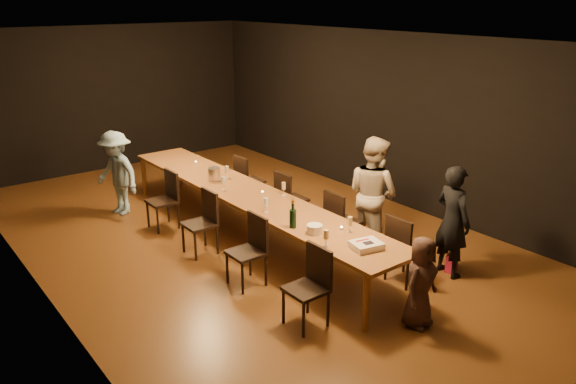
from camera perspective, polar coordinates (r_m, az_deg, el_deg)
ground at (r=8.75m, az=-3.98°, el=-4.70°), size 10.00×10.00×0.00m
room_shell at (r=8.13m, az=-4.32°, el=8.78°), size 6.04×10.04×3.02m
table at (r=8.49m, az=-4.09°, el=-0.38°), size 0.90×6.00×0.75m
chair_right_0 at (r=7.46m, az=11.99°, el=-5.64°), size 0.42×0.42×0.93m
chair_right_1 at (r=8.20m, az=5.63°, el=-2.93°), size 0.42×0.42×0.93m
chair_right_2 at (r=9.04m, az=0.41°, el=-0.67°), size 0.42×0.42×0.93m
chair_right_3 at (r=9.96m, az=-3.87°, el=1.20°), size 0.42×0.42×0.93m
chair_left_0 at (r=6.37m, az=1.83°, el=-9.77°), size 0.42×0.42×0.93m
chair_left_1 at (r=7.23m, az=-4.29°, el=-6.09°), size 0.42×0.42×0.93m
chair_left_2 at (r=8.17m, az=-8.99°, el=-3.17°), size 0.42×0.42×0.93m
chair_left_3 at (r=9.17m, az=-12.68°, el=-0.87°), size 0.42×0.42×0.93m
woman_birthday at (r=7.68m, az=16.37°, el=-2.86°), size 0.44×0.60×1.52m
woman_tan at (r=8.23m, az=8.62°, el=-0.14°), size 0.66×0.84×1.69m
man_blue at (r=9.90m, az=-16.99°, el=1.83°), size 0.78×1.05×1.45m
child at (r=6.51m, az=13.31°, el=-8.90°), size 0.58×0.43×1.08m
gift_bag_red at (r=8.02m, az=16.29°, el=-6.87°), size 0.24×0.18×0.25m
gift_bag_blue at (r=8.01m, az=11.23°, el=-6.36°), size 0.24×0.18×0.27m
birthday_cake at (r=6.68m, az=7.97°, el=-5.38°), size 0.40×0.35×0.08m
plate_stack at (r=7.02m, az=2.72°, el=-3.78°), size 0.24×0.24×0.11m
champagne_bottle at (r=7.13m, az=0.50°, el=-2.25°), size 0.12×0.12×0.37m
ice_bucket at (r=9.06m, az=-7.52°, el=1.81°), size 0.21×0.21×0.21m
wineglass_0 at (r=6.66m, az=3.89°, el=-4.69°), size 0.06×0.06×0.21m
wineglass_1 at (r=7.07m, az=6.30°, el=-3.31°), size 0.06×0.06×0.21m
wineglass_2 at (r=7.67m, az=-2.24°, el=-1.34°), size 0.06×0.06×0.21m
wineglass_3 at (r=8.31m, az=-0.45°, el=0.32°), size 0.06×0.06×0.21m
wineglass_4 at (r=8.62m, az=-6.59°, el=0.90°), size 0.06×0.06×0.21m
wineglass_5 at (r=9.15m, az=-6.22°, el=2.02°), size 0.06×0.06×0.21m
tealight_near at (r=7.17m, az=5.45°, el=-3.69°), size 0.05×0.05×0.03m
tealight_mid at (r=8.42m, az=-2.61°, el=-0.07°), size 0.05×0.05×0.03m
tealight_far at (r=10.07m, az=-9.34°, el=2.97°), size 0.05×0.05×0.03m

